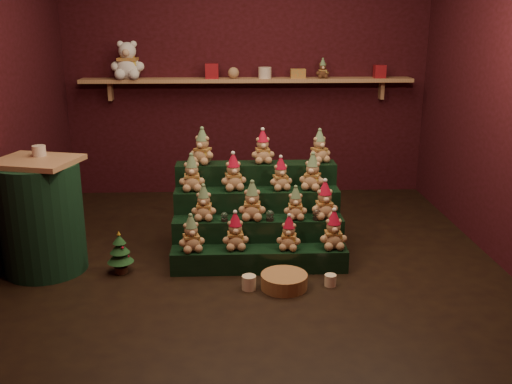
{
  "coord_description": "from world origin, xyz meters",
  "views": [
    {
      "loc": [
        -0.16,
        -4.42,
        1.9
      ],
      "look_at": [
        0.03,
        0.25,
        0.51
      ],
      "focal_mm": 40.0,
      "sensor_mm": 36.0,
      "label": 1
    }
  ],
  "objects_px": {
    "snow_globe_b": "(270,215)",
    "white_bear": "(127,55)",
    "snow_globe_a": "(224,217)",
    "riser_tier_front": "(259,259)",
    "mini_christmas_tree": "(120,252)",
    "wicker_basket": "(284,281)",
    "brown_bear": "(323,69)",
    "mug_left": "(249,282)",
    "snow_globe_c": "(317,214)",
    "side_table": "(42,216)",
    "mug_right": "(330,280)"
  },
  "relations": [
    {
      "from": "mini_christmas_tree",
      "to": "mug_left",
      "type": "height_order",
      "value": "mini_christmas_tree"
    },
    {
      "from": "white_bear",
      "to": "brown_bear",
      "type": "relative_size",
      "value": 2.44
    },
    {
      "from": "snow_globe_a",
      "to": "side_table",
      "type": "bearing_deg",
      "value": -176.67
    },
    {
      "from": "snow_globe_a",
      "to": "snow_globe_b",
      "type": "bearing_deg",
      "value": -0.0
    },
    {
      "from": "wicker_basket",
      "to": "white_bear",
      "type": "xyz_separation_m",
      "value": [
        -1.48,
        2.39,
        1.52
      ]
    },
    {
      "from": "mug_left",
      "to": "mug_right",
      "type": "height_order",
      "value": "mug_left"
    },
    {
      "from": "mug_right",
      "to": "wicker_basket",
      "type": "distance_m",
      "value": 0.35
    },
    {
      "from": "snow_globe_b",
      "to": "side_table",
      "type": "relative_size",
      "value": 0.1
    },
    {
      "from": "mug_left",
      "to": "riser_tier_front",
      "type": "bearing_deg",
      "value": 74.97
    },
    {
      "from": "snow_globe_c",
      "to": "mini_christmas_tree",
      "type": "height_order",
      "value": "snow_globe_c"
    },
    {
      "from": "mug_right",
      "to": "brown_bear",
      "type": "height_order",
      "value": "brown_bear"
    },
    {
      "from": "snow_globe_b",
      "to": "mini_christmas_tree",
      "type": "relative_size",
      "value": 0.25
    },
    {
      "from": "mini_christmas_tree",
      "to": "mug_left",
      "type": "distance_m",
      "value": 1.06
    },
    {
      "from": "riser_tier_front",
      "to": "snow_globe_b",
      "type": "xyz_separation_m",
      "value": [
        0.09,
        0.16,
        0.32
      ]
    },
    {
      "from": "riser_tier_front",
      "to": "mini_christmas_tree",
      "type": "relative_size",
      "value": 3.99
    },
    {
      "from": "snow_globe_b",
      "to": "white_bear",
      "type": "distance_m",
      "value": 2.64
    },
    {
      "from": "snow_globe_b",
      "to": "white_bear",
      "type": "xyz_separation_m",
      "value": [
        -1.4,
        1.9,
        1.16
      ]
    },
    {
      "from": "mug_left",
      "to": "brown_bear",
      "type": "relative_size",
      "value": 0.52
    },
    {
      "from": "mini_christmas_tree",
      "to": "mug_left",
      "type": "xyz_separation_m",
      "value": [
        1.0,
        -0.33,
        -0.12
      ]
    },
    {
      "from": "side_table",
      "to": "mug_left",
      "type": "distance_m",
      "value": 1.71
    },
    {
      "from": "wicker_basket",
      "to": "brown_bear",
      "type": "height_order",
      "value": "brown_bear"
    },
    {
      "from": "mug_right",
      "to": "mini_christmas_tree",
      "type": "bearing_deg",
      "value": 169.43
    },
    {
      "from": "brown_bear",
      "to": "mug_right",
      "type": "bearing_deg",
      "value": -98.24
    },
    {
      "from": "snow_globe_c",
      "to": "mug_left",
      "type": "relative_size",
      "value": 0.88
    },
    {
      "from": "wicker_basket",
      "to": "snow_globe_b",
      "type": "bearing_deg",
      "value": 98.92
    },
    {
      "from": "mini_christmas_tree",
      "to": "wicker_basket",
      "type": "height_order",
      "value": "mini_christmas_tree"
    },
    {
      "from": "snow_globe_a",
      "to": "wicker_basket",
      "type": "bearing_deg",
      "value": -47.75
    },
    {
      "from": "brown_bear",
      "to": "white_bear",
      "type": "bearing_deg",
      "value": 177.98
    },
    {
      "from": "snow_globe_c",
      "to": "side_table",
      "type": "relative_size",
      "value": 0.1
    },
    {
      "from": "snow_globe_a",
      "to": "mug_right",
      "type": "relative_size",
      "value": 0.87
    },
    {
      "from": "riser_tier_front",
      "to": "mini_christmas_tree",
      "type": "distance_m",
      "value": 1.1
    },
    {
      "from": "riser_tier_front",
      "to": "white_bear",
      "type": "xyz_separation_m",
      "value": [
        -1.31,
        2.06,
        1.48
      ]
    },
    {
      "from": "snow_globe_b",
      "to": "snow_globe_a",
      "type": "bearing_deg",
      "value": 180.0
    },
    {
      "from": "snow_globe_b",
      "to": "side_table",
      "type": "bearing_deg",
      "value": -177.35
    },
    {
      "from": "white_bear",
      "to": "snow_globe_a",
      "type": "bearing_deg",
      "value": -60.46
    },
    {
      "from": "side_table",
      "to": "wicker_basket",
      "type": "xyz_separation_m",
      "value": [
        1.87,
        -0.41,
        -0.4
      ]
    },
    {
      "from": "white_bear",
      "to": "snow_globe_c",
      "type": "bearing_deg",
      "value": -45.84
    },
    {
      "from": "snow_globe_a",
      "to": "mini_christmas_tree",
      "type": "height_order",
      "value": "snow_globe_a"
    },
    {
      "from": "riser_tier_front",
      "to": "mug_right",
      "type": "xyz_separation_m",
      "value": [
        0.52,
        -0.31,
        -0.05
      ]
    },
    {
      "from": "snow_globe_a",
      "to": "white_bear",
      "type": "xyz_separation_m",
      "value": [
        -1.03,
        1.9,
        1.17
      ]
    },
    {
      "from": "snow_globe_a",
      "to": "mini_christmas_tree",
      "type": "xyz_separation_m",
      "value": [
        -0.82,
        -0.17,
        -0.23
      ]
    },
    {
      "from": "side_table",
      "to": "brown_bear",
      "type": "bearing_deg",
      "value": 53.57
    },
    {
      "from": "snow_globe_b",
      "to": "white_bear",
      "type": "height_order",
      "value": "white_bear"
    },
    {
      "from": "snow_globe_c",
      "to": "mini_christmas_tree",
      "type": "xyz_separation_m",
      "value": [
        -1.57,
        -0.17,
        -0.24
      ]
    },
    {
      "from": "snow_globe_a",
      "to": "snow_globe_b",
      "type": "height_order",
      "value": "snow_globe_b"
    },
    {
      "from": "snow_globe_b",
      "to": "brown_bear",
      "type": "height_order",
      "value": "brown_bear"
    },
    {
      "from": "riser_tier_front",
      "to": "brown_bear",
      "type": "distance_m",
      "value": 2.58
    },
    {
      "from": "mug_left",
      "to": "brown_bear",
      "type": "bearing_deg",
      "value": 70.07
    },
    {
      "from": "snow_globe_c",
      "to": "mini_christmas_tree",
      "type": "relative_size",
      "value": 0.27
    },
    {
      "from": "riser_tier_front",
      "to": "white_bear",
      "type": "bearing_deg",
      "value": 122.4
    }
  ]
}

